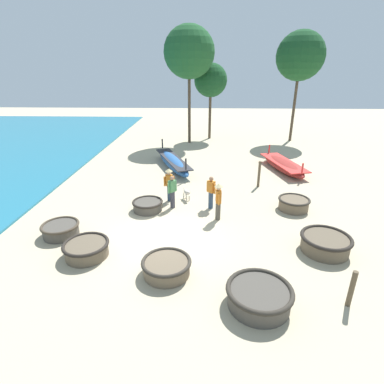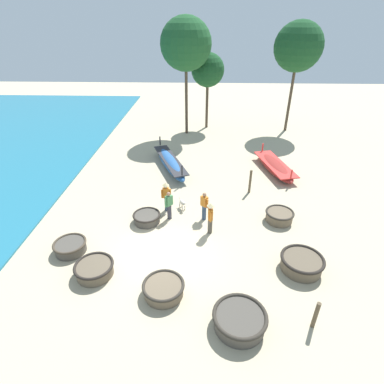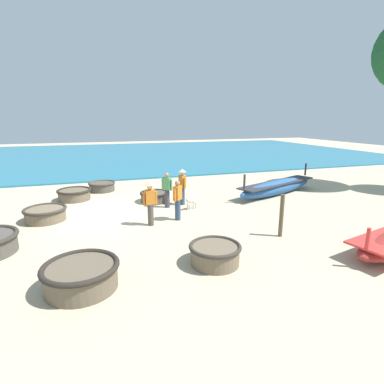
{
  "view_description": "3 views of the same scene",
  "coord_description": "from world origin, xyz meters",
  "px_view_note": "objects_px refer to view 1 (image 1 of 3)",
  "views": [
    {
      "loc": [
        1.47,
        -10.08,
        6.11
      ],
      "look_at": [
        1.03,
        2.34,
        0.94
      ],
      "focal_mm": 28.0,
      "sensor_mm": 36.0,
      "label": 1
    },
    {
      "loc": [
        1.73,
        -10.05,
        9.04
      ],
      "look_at": [
        1.25,
        3.52,
        1.1
      ],
      "focal_mm": 28.0,
      "sensor_mm": 36.0,
      "label": 2
    },
    {
      "loc": [
        12.68,
        -0.26,
        3.88
      ],
      "look_at": [
        1.35,
        3.41,
        0.94
      ],
      "focal_mm": 28.0,
      "sensor_mm": 36.0,
      "label": 3
    }
  ],
  "objects_px": {
    "coracle_far_right": "(148,205)",
    "fisherman_by_coracle": "(211,192)",
    "coracle_weathered": "(294,203)",
    "coracle_tilted": "(86,249)",
    "coracle_beside_post": "(325,243)",
    "coracle_center": "(167,266)",
    "tree_leftmost": "(211,80)",
    "mooring_post_mid_beach": "(352,289)",
    "coracle_front_left": "(61,229)",
    "fisherman_standing_right": "(218,199)",
    "dog": "(187,193)",
    "fisherman_with_hat": "(169,183)",
    "mooring_post_shoreline": "(259,174)",
    "tree_tall_back": "(300,56)",
    "fisherman_hauling": "(172,191)",
    "tree_center": "(189,52)",
    "long_boat_ochre_hull": "(283,165)",
    "long_boat_red_hull": "(173,162)",
    "coracle_far_left": "(259,296)"
  },
  "relations": [
    {
      "from": "coracle_far_right",
      "to": "fisherman_by_coracle",
      "type": "relative_size",
      "value": 0.9
    },
    {
      "from": "coracle_weathered",
      "to": "coracle_tilted",
      "type": "bearing_deg",
      "value": -154.07
    },
    {
      "from": "coracle_far_right",
      "to": "coracle_weathered",
      "type": "height_order",
      "value": "coracle_weathered"
    },
    {
      "from": "coracle_beside_post",
      "to": "fisherman_by_coracle",
      "type": "distance_m",
      "value": 5.3
    },
    {
      "from": "coracle_center",
      "to": "tree_leftmost",
      "type": "xyz_separation_m",
      "value": [
        1.73,
        19.99,
        4.79
      ]
    },
    {
      "from": "mooring_post_mid_beach",
      "to": "coracle_front_left",
      "type": "bearing_deg",
      "value": 160.37
    },
    {
      "from": "fisherman_standing_right",
      "to": "dog",
      "type": "bearing_deg",
      "value": 125.55
    },
    {
      "from": "fisherman_with_hat",
      "to": "dog",
      "type": "distance_m",
      "value": 1.03
    },
    {
      "from": "dog",
      "to": "mooring_post_shoreline",
      "type": "distance_m",
      "value": 4.33
    },
    {
      "from": "coracle_tilted",
      "to": "coracle_front_left",
      "type": "bearing_deg",
      "value": 138.57
    },
    {
      "from": "tree_tall_back",
      "to": "tree_leftmost",
      "type": "relative_size",
      "value": 1.37
    },
    {
      "from": "coracle_far_right",
      "to": "mooring_post_mid_beach",
      "type": "xyz_separation_m",
      "value": [
        6.58,
        -5.76,
        0.31
      ]
    },
    {
      "from": "coracle_front_left",
      "to": "coracle_weathered",
      "type": "xyz_separation_m",
      "value": [
        9.77,
        2.68,
        0.03
      ]
    },
    {
      "from": "fisherman_hauling",
      "to": "mooring_post_shoreline",
      "type": "distance_m",
      "value": 5.3
    },
    {
      "from": "tree_center",
      "to": "coracle_tilted",
      "type": "bearing_deg",
      "value": -99.3
    },
    {
      "from": "coracle_front_left",
      "to": "mooring_post_mid_beach",
      "type": "height_order",
      "value": "mooring_post_mid_beach"
    },
    {
      "from": "long_boat_ochre_hull",
      "to": "fisherman_by_coracle",
      "type": "relative_size",
      "value": 3.16
    },
    {
      "from": "coracle_center",
      "to": "long_boat_red_hull",
      "type": "distance_m",
      "value": 10.99
    },
    {
      "from": "coracle_center",
      "to": "fisherman_with_hat",
      "type": "relative_size",
      "value": 0.96
    },
    {
      "from": "long_boat_red_hull",
      "to": "fisherman_with_hat",
      "type": "distance_m",
      "value": 5.31
    },
    {
      "from": "long_boat_red_hull",
      "to": "mooring_post_shoreline",
      "type": "relative_size",
      "value": 3.91
    },
    {
      "from": "coracle_beside_post",
      "to": "tree_center",
      "type": "bearing_deg",
      "value": 108.45
    },
    {
      "from": "coracle_tilted",
      "to": "tree_leftmost",
      "type": "relative_size",
      "value": 0.24
    },
    {
      "from": "long_boat_ochre_hull",
      "to": "mooring_post_mid_beach",
      "type": "distance_m",
      "value": 12.0
    },
    {
      "from": "dog",
      "to": "mooring_post_mid_beach",
      "type": "relative_size",
      "value": 0.55
    },
    {
      "from": "tree_center",
      "to": "coracle_beside_post",
      "type": "bearing_deg",
      "value": -71.55
    },
    {
      "from": "coracle_tilted",
      "to": "tree_center",
      "type": "relative_size",
      "value": 0.17
    },
    {
      "from": "tree_tall_back",
      "to": "coracle_center",
      "type": "bearing_deg",
      "value": -114.97
    },
    {
      "from": "dog",
      "to": "coracle_center",
      "type": "bearing_deg",
      "value": -93.35
    },
    {
      "from": "fisherman_by_coracle",
      "to": "mooring_post_mid_beach",
      "type": "relative_size",
      "value": 1.38
    },
    {
      "from": "coracle_center",
      "to": "coracle_weathered",
      "type": "bearing_deg",
      "value": 42.56
    },
    {
      "from": "coracle_weathered",
      "to": "long_boat_red_hull",
      "type": "relative_size",
      "value": 0.25
    },
    {
      "from": "fisherman_hauling",
      "to": "tree_center",
      "type": "xyz_separation_m",
      "value": [
        0.21,
        13.31,
        6.39
      ]
    },
    {
      "from": "fisherman_with_hat",
      "to": "fisherman_standing_right",
      "type": "xyz_separation_m",
      "value": [
        2.29,
        -1.89,
        0.0
      ]
    },
    {
      "from": "coracle_far_right",
      "to": "mooring_post_shoreline",
      "type": "xyz_separation_m",
      "value": [
        5.6,
        3.19,
        0.47
      ]
    },
    {
      "from": "dog",
      "to": "mooring_post_mid_beach",
      "type": "height_order",
      "value": "mooring_post_mid_beach"
    },
    {
      "from": "coracle_far_right",
      "to": "mooring_post_shoreline",
      "type": "height_order",
      "value": "mooring_post_shoreline"
    },
    {
      "from": "fisherman_with_hat",
      "to": "fisherman_hauling",
      "type": "relative_size",
      "value": 1.06
    },
    {
      "from": "coracle_far_left",
      "to": "coracle_front_left",
      "type": "bearing_deg",
      "value": 153.76
    },
    {
      "from": "fisherman_by_coracle",
      "to": "tree_center",
      "type": "height_order",
      "value": "tree_center"
    },
    {
      "from": "mooring_post_mid_beach",
      "to": "tree_tall_back",
      "type": "xyz_separation_m",
      "value": [
        3.82,
        20.54,
        6.41
      ]
    },
    {
      "from": "coracle_tilted",
      "to": "coracle_far_left",
      "type": "bearing_deg",
      "value": -21.19
    },
    {
      "from": "fisherman_standing_right",
      "to": "mooring_post_shoreline",
      "type": "xyz_separation_m",
      "value": [
        2.41,
        3.96,
        -0.23
      ]
    },
    {
      "from": "coracle_beside_post",
      "to": "fisherman_standing_right",
      "type": "relative_size",
      "value": 1.06
    },
    {
      "from": "coracle_tilted",
      "to": "tree_tall_back",
      "type": "bearing_deg",
      "value": 57.15
    },
    {
      "from": "coracle_front_left",
      "to": "fisherman_standing_right",
      "type": "distance_m",
      "value": 6.44
    },
    {
      "from": "long_boat_ochre_hull",
      "to": "fisherman_by_coracle",
      "type": "xyz_separation_m",
      "value": [
        -4.78,
        -5.84,
        0.51
      ]
    },
    {
      "from": "fisherman_hauling",
      "to": "tree_tall_back",
      "type": "relative_size",
      "value": 0.18
    },
    {
      "from": "fisherman_hauling",
      "to": "tree_center",
      "type": "height_order",
      "value": "tree_center"
    },
    {
      "from": "dog",
      "to": "coracle_weathered",
      "type": "bearing_deg",
      "value": -10.44
    }
  ]
}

